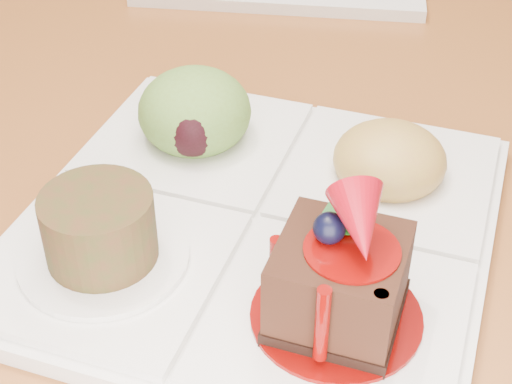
{
  "coord_description": "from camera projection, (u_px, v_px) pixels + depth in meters",
  "views": [
    {
      "loc": [
        0.07,
        -1.13,
        1.08
      ],
      "look_at": [
        0.07,
        -0.75,
        0.79
      ],
      "focal_mm": 55.0,
      "sensor_mm": 36.0,
      "label": 1
    }
  ],
  "objects": [
    {
      "name": "sampler_plate",
      "position": [
        255.0,
        203.0,
        0.5
      ],
      "size": [
        0.37,
        0.37,
        0.11
      ],
      "rotation": [
        0.0,
        0.0,
        -0.33
      ],
      "color": "white",
      "rests_on": "dining_table"
    },
    {
      "name": "ground",
      "position": [
        225.0,
        274.0,
        1.56
      ],
      "size": [
        6.0,
        6.0,
        0.0
      ],
      "primitive_type": "plane",
      "color": "#593619"
    }
  ]
}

